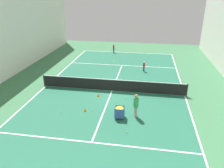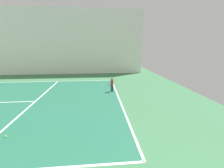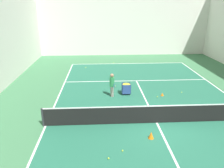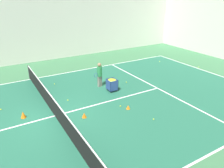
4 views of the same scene
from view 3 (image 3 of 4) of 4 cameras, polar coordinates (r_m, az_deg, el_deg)
ground_plane at (r=12.13m, az=11.61°, el=-9.91°), size 37.44×37.44×0.00m
court_playing_area at (r=12.13m, az=11.61°, el=-9.90°), size 11.78×24.91×0.00m
line_baseline_far at (r=23.54m, az=4.19°, el=5.36°), size 11.78×0.10×0.00m
line_sideline_left at (r=12.12m, az=-16.96°, el=-10.44°), size 0.10×24.91×0.00m
line_service_far at (r=18.24m, az=6.37°, el=0.86°), size 11.78×0.10×0.00m
line_centre_service at (r=12.13m, az=11.61°, el=-9.89°), size 0.10×13.70×0.00m
hall_enclosure_far at (r=27.15m, az=3.23°, el=16.01°), size 20.31×0.15×8.10m
tennis_net at (r=11.88m, az=11.79°, el=-7.68°), size 12.08×0.10×1.03m
coach_at_net at (r=14.77m, az=0.01°, el=0.13°), size 0.39×0.66×1.64m
ball_cart at (r=15.31m, az=3.74°, el=-0.67°), size 0.60×0.57×0.80m
training_cone_0 at (r=10.74m, az=10.17°, el=-13.01°), size 0.27×0.27×0.34m
training_cone_1 at (r=15.55m, az=13.01°, el=-2.63°), size 0.22×0.22×0.21m
training_cone_2 at (r=13.35m, az=14.11°, el=-6.54°), size 0.24×0.24×0.26m
tennis_ball_0 at (r=16.47m, az=17.77°, el=-2.07°), size 0.07×0.07×0.07m
tennis_ball_1 at (r=15.27m, az=11.71°, el=-3.26°), size 0.07×0.07×0.07m
tennis_ball_2 at (r=9.87m, az=2.77°, el=-17.00°), size 0.07×0.07×0.07m
tennis_ball_3 at (r=23.64m, az=0.47°, el=5.56°), size 0.07×0.07×0.07m
tennis_ball_4 at (r=22.02m, az=-6.87°, el=4.31°), size 0.07×0.07×0.07m
tennis_ball_6 at (r=12.86m, az=-7.81°, el=-7.64°), size 0.07×0.07×0.07m
tennis_ball_8 at (r=12.87m, az=4.76°, el=-7.50°), size 0.07×0.07×0.07m
tennis_ball_11 at (r=16.88m, az=0.89°, el=-0.52°), size 0.07×0.07×0.07m
tennis_ball_12 at (r=9.47m, az=-0.89°, el=-18.84°), size 0.07×0.07×0.07m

